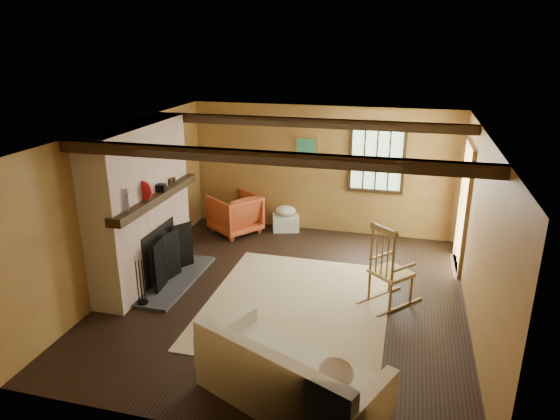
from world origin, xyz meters
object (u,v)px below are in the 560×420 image
(fireplace, at_px, (142,212))
(armchair, at_px, (235,214))
(laundry_basket, at_px, (286,223))
(rocking_chair, at_px, (389,270))
(sofa, at_px, (288,381))

(fireplace, bearing_deg, armchair, 73.19)
(fireplace, distance_m, laundry_basket, 3.14)
(fireplace, xyz_separation_m, rocking_chair, (3.65, 0.16, -0.60))
(rocking_chair, height_order, sofa, rocking_chair)
(rocking_chair, bearing_deg, laundry_basket, -7.46)
(rocking_chair, distance_m, sofa, 2.53)
(sofa, distance_m, armchair, 4.89)
(rocking_chair, xyz_separation_m, armchair, (-2.99, 2.04, -0.13))
(rocking_chair, height_order, armchair, rocking_chair)
(sofa, bearing_deg, rocking_chair, 94.30)
(fireplace, distance_m, rocking_chair, 3.70)
(fireplace, height_order, laundry_basket, fireplace)
(laundry_basket, bearing_deg, armchair, -158.66)
(fireplace, bearing_deg, laundry_basket, 58.32)
(laundry_basket, bearing_deg, rocking_chair, -49.04)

